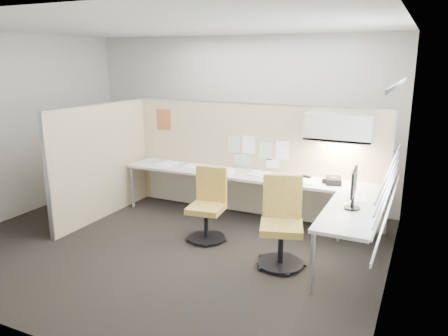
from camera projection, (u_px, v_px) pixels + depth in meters
The scene contains 28 objects.
floor at pixel (170, 244), 5.89m from camera, with size 5.50×4.50×0.01m, color black.
ceiling at pixel (162, 26), 5.21m from camera, with size 5.50×4.50×0.01m, color white.
wall_back at pixel (237, 120), 7.52m from camera, with size 5.50×0.02×2.80m, color beige.
wall_front at pixel (17, 187), 3.58m from camera, with size 5.50×0.02×2.80m, color beige.
wall_left at pixel (14, 127), 6.69m from camera, with size 0.02×4.50×2.80m, color beige.
wall_right at pixel (397, 163), 4.41m from camera, with size 0.02×4.50×2.80m, color beige.
window_pane at pixel (395, 148), 4.39m from camera, with size 0.01×2.80×1.30m, color #ACB9C8.
partition_back at pixel (252, 160), 6.85m from camera, with size 4.10×0.06×1.75m, color #CABA8B.
partition_left at pixel (102, 162), 6.74m from camera, with size 0.06×2.20×1.75m, color #CABA8B.
desk at pixel (264, 187), 6.35m from camera, with size 4.00×2.07×0.73m.
overhead_bin at pixel (339, 127), 5.96m from camera, with size 0.90×0.36×0.38m, color beige.
task_light_strip at pixel (338, 143), 6.01m from camera, with size 0.60×0.06×0.02m, color #FFEABF.
pinned_papers at pixel (256, 151), 6.75m from camera, with size 1.01×0.00×0.47m.
poster at pixel (164, 120), 7.35m from camera, with size 0.28×0.00×0.35m, color orange.
chair_left at pixel (208, 207), 5.96m from camera, with size 0.51×0.53×0.97m.
chair_right at pixel (281, 225), 5.21m from camera, with size 0.62×0.63×1.05m.
monitor at pixel (354, 186), 4.99m from camera, with size 0.19×0.45×0.47m.
phone at pixel (333, 181), 6.03m from camera, with size 0.26×0.24×0.12m.
stapler at pixel (306, 177), 6.31m from camera, with size 0.14×0.04×0.05m, color black.
tape_dispenser at pixel (326, 181), 6.09m from camera, with size 0.10×0.06×0.06m, color black.
coat_hook at pixel (56, 135), 5.94m from camera, with size 0.18×0.45×1.35m.
paper_stack_0 at pixel (167, 164), 7.16m from camera, with size 0.23×0.30×0.03m, color white.
paper_stack_1 at pixel (194, 166), 7.01m from camera, with size 0.23×0.30×0.02m, color white.
paper_stack_2 at pixel (225, 171), 6.65m from camera, with size 0.23×0.30×0.04m, color white.
paper_stack_3 at pixel (262, 174), 6.54m from camera, with size 0.23×0.30×0.02m, color white.
paper_stack_4 at pixel (304, 181), 6.16m from camera, with size 0.23×0.30×0.02m, color white.
paper_stack_5 at pixel (357, 199), 5.39m from camera, with size 0.23×0.30×0.02m, color white.
paper_stack_6 at pixel (258, 174), 6.55m from camera, with size 0.23×0.30×0.03m, color white.
Camera 1 is at (3.00, -4.63, 2.43)m, focal length 35.00 mm.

